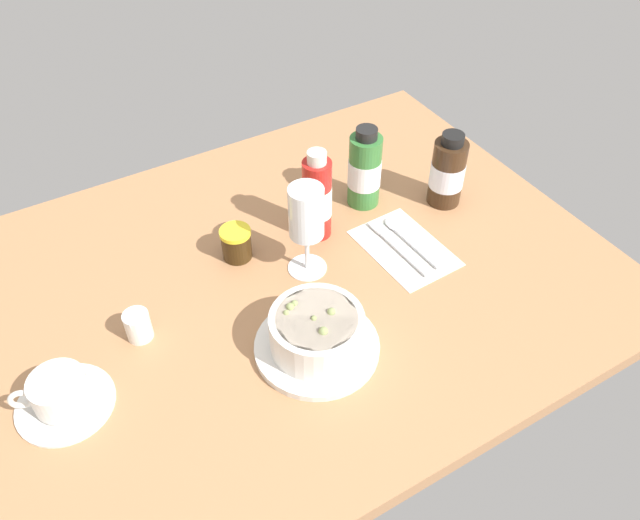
# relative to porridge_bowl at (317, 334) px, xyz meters

# --- Properties ---
(ground_plane) EXTENTS (1.10, 0.84, 0.03)m
(ground_plane) POSITION_rel_porridge_bowl_xyz_m (0.03, 0.16, -0.05)
(ground_plane) COLOR #A8754C
(porridge_bowl) EXTENTS (0.19, 0.19, 0.08)m
(porridge_bowl) POSITION_rel_porridge_bowl_xyz_m (0.00, 0.00, 0.00)
(porridge_bowl) COLOR silver
(porridge_bowl) RESTS_ON ground_plane
(cutlery_setting) EXTENTS (0.13, 0.19, 0.01)m
(cutlery_setting) POSITION_rel_porridge_bowl_xyz_m (0.25, 0.12, -0.03)
(cutlery_setting) COLOR silver
(cutlery_setting) RESTS_ON ground_plane
(coffee_cup) EXTENTS (0.14, 0.14, 0.06)m
(coffee_cup) POSITION_rel_porridge_bowl_xyz_m (-0.36, 0.10, -0.01)
(coffee_cup) COLOR silver
(coffee_cup) RESTS_ON ground_plane
(creamer_jug) EXTENTS (0.04, 0.05, 0.06)m
(creamer_jug) POSITION_rel_porridge_bowl_xyz_m (-0.23, 0.16, -0.01)
(creamer_jug) COLOR silver
(creamer_jug) RESTS_ON ground_plane
(wine_glass) EXTENTS (0.07, 0.07, 0.17)m
(wine_glass) POSITION_rel_porridge_bowl_xyz_m (0.08, 0.17, 0.08)
(wine_glass) COLOR white
(wine_glass) RESTS_ON ground_plane
(jam_jar) EXTENTS (0.05, 0.05, 0.06)m
(jam_jar) POSITION_rel_porridge_bowl_xyz_m (-0.02, 0.25, -0.01)
(jam_jar) COLOR #34220D
(jam_jar) RESTS_ON ground_plane
(sauce_bottle_brown) EXTENTS (0.07, 0.07, 0.15)m
(sauce_bottle_brown) POSITION_rel_porridge_bowl_xyz_m (0.40, 0.19, 0.03)
(sauce_bottle_brown) COLOR #382314
(sauce_bottle_brown) RESTS_ON ground_plane
(sauce_bottle_red) EXTENTS (0.05, 0.05, 0.18)m
(sauce_bottle_red) POSITION_rel_porridge_bowl_xyz_m (0.14, 0.24, 0.04)
(sauce_bottle_red) COLOR #B21E19
(sauce_bottle_red) RESTS_ON ground_plane
(sauce_bottle_green) EXTENTS (0.06, 0.06, 0.16)m
(sauce_bottle_green) POSITION_rel_porridge_bowl_xyz_m (0.26, 0.27, 0.04)
(sauce_bottle_green) COLOR #337233
(sauce_bottle_green) RESTS_ON ground_plane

